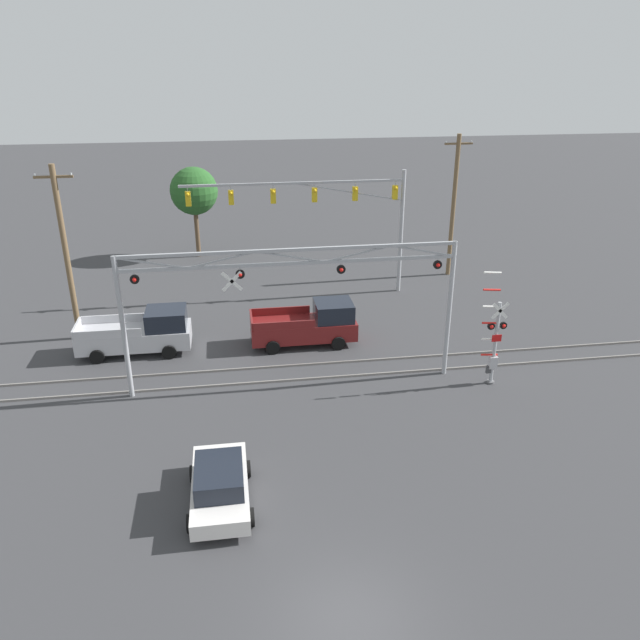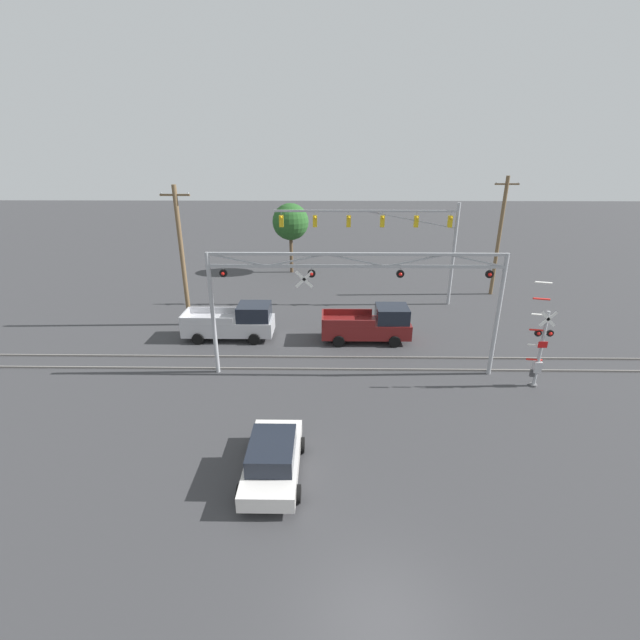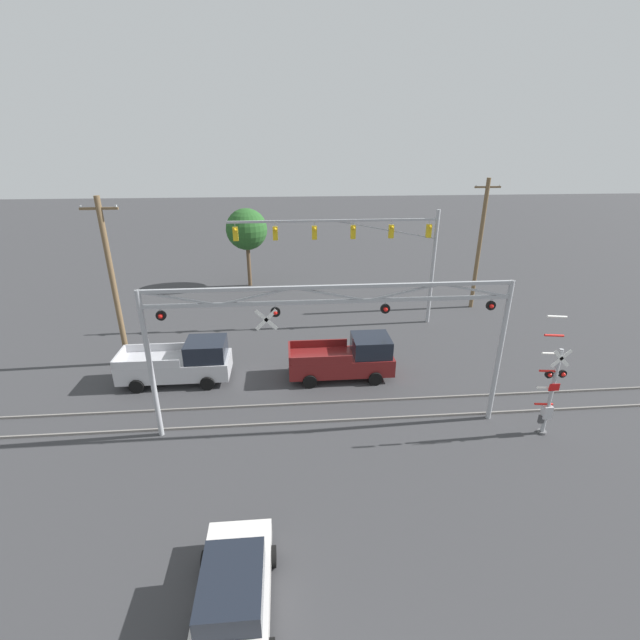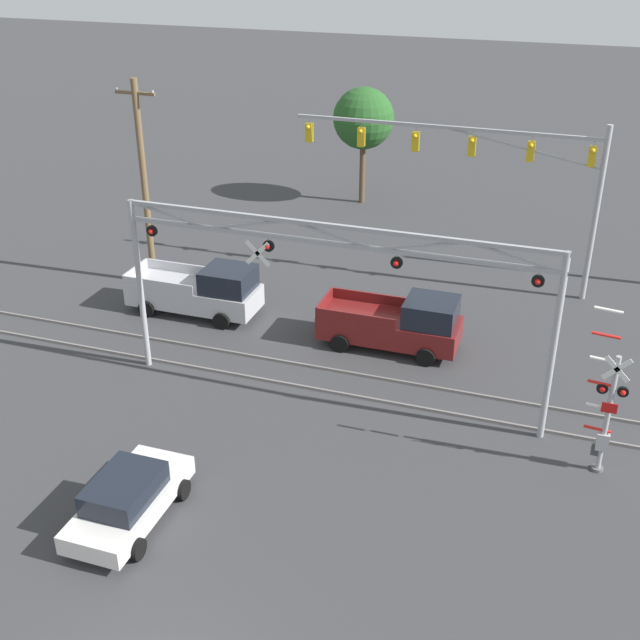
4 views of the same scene
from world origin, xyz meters
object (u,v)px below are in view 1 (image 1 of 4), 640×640
Objects in this scene: pickup_truck_lead at (310,325)px; pickup_truck_following at (142,333)px; sedan_waiting at (220,484)px; utility_pole_right at (453,205)px; utility_pole_left at (66,253)px; background_tree_beyond_span at (194,191)px; traffic_signal_span at (338,207)px; crossing_gantry at (291,286)px; crossing_signal_mast at (494,344)px.

pickup_truck_lead is 0.97× the size of pickup_truck_following.
utility_pole_right reaches higher than sedan_waiting.
utility_pole_left is at bearing 116.92° from sedan_waiting.
sedan_waiting is at bearing -125.64° from utility_pole_right.
background_tree_beyond_span reaches higher than sedan_waiting.
pickup_truck_following is 5.46m from utility_pole_left.
utility_pole_right is at bearing 17.67° from traffic_signal_span.
crossing_gantry is 18.18m from utility_pole_right.
crossing_gantry is at bearing -131.46° from utility_pole_right.
sedan_waiting is at bearing -72.72° from pickup_truck_following.
utility_pole_left reaches higher than sedan_waiting.
utility_pole_right is at bearing -21.67° from background_tree_beyond_span.
traffic_signal_span reaches higher than crossing_gantry.
sedan_waiting is 0.65× the size of background_tree_beyond_span.
crossing_gantry is 11.76m from traffic_signal_span.
sedan_waiting is (-3.24, -7.69, -3.97)m from crossing_gantry.
pickup_truck_lead is at bearing -69.31° from background_tree_beyond_span.
sedan_waiting is at bearing -111.00° from traffic_signal_span.
sedan_waiting is at bearing -63.08° from utility_pole_left.
utility_pole_right reaches higher than background_tree_beyond_span.
traffic_signal_span is 1.43× the size of utility_pole_right.
crossing_signal_mast is (8.81, -1.23, -2.75)m from crossing_gantry.
utility_pole_left is (-11.85, 2.39, 3.62)m from pickup_truck_lead.
utility_pole_left reaches higher than traffic_signal_span.
utility_pole_left reaches higher than pickup_truck_lead.
traffic_signal_span is 8.55m from pickup_truck_lead.
utility_pole_left is (-10.50, 6.61, -0.09)m from crossing_gantry.
crossing_signal_mast is 13.73m from sedan_waiting.
crossing_signal_mast is 1.28× the size of sedan_waiting.
traffic_signal_span is 20.61m from sedan_waiting.
pickup_truck_following is 0.84× the size of background_tree_beyond_span.
utility_pole_right reaches higher than pickup_truck_following.
background_tree_beyond_span is at bearing 158.33° from utility_pole_right.
pickup_truck_lead is (-2.60, -6.83, -4.43)m from traffic_signal_span.
pickup_truck_following is (-7.02, 4.46, -3.71)m from crossing_gantry.
crossing_signal_mast is 0.83× the size of background_tree_beyond_span.
traffic_signal_span is 8.52m from utility_pole_right.
pickup_truck_following reaches higher than sedan_waiting.
pickup_truck_lead reaches higher than sedan_waiting.
utility_pole_left is at bearing -162.70° from utility_pole_right.
crossing_signal_mast is 9.28m from pickup_truck_lead.
crossing_signal_mast is 0.98× the size of pickup_truck_following.
utility_pole_right is at bearing 25.67° from pickup_truck_following.
crossing_signal_mast is at bearing -7.92° from crossing_gantry.
crossing_signal_mast is 0.41× the size of traffic_signal_span.
traffic_signal_span is (-4.86, 12.28, 3.48)m from crossing_signal_mast.
crossing_gantry is 1.56× the size of utility_pole_right.
utility_pole_left is at bearing -162.91° from traffic_signal_span.
utility_pole_left is at bearing 157.92° from crossing_signal_mast.
utility_pole_right reaches higher than utility_pole_left.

